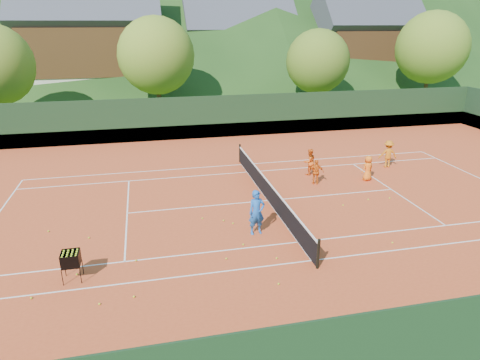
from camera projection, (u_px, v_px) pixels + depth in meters
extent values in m
plane|color=#335219|center=(268.00, 201.00, 19.99)|extent=(400.00, 400.00, 0.00)
cube|color=#BF421F|center=(268.00, 201.00, 19.99)|extent=(40.00, 24.00, 0.02)
imported|color=blue|center=(257.00, 212.00, 16.59)|extent=(0.71, 0.51, 1.81)
imported|color=#E65914|center=(309.00, 162.00, 23.15)|extent=(0.81, 0.70, 1.44)
imported|color=orange|center=(316.00, 172.00, 21.79)|extent=(0.83, 0.53, 1.31)
imported|color=orange|center=(368.00, 168.00, 22.31)|extent=(0.75, 0.60, 1.34)
imported|color=#CE6B12|center=(388.00, 154.00, 24.31)|extent=(1.11, 0.77, 1.57)
sphere|color=#B5D824|center=(279.00, 284.00, 13.58)|extent=(0.07, 0.07, 0.07)
sphere|color=#B5D824|center=(249.00, 336.00, 11.32)|extent=(0.07, 0.07, 0.07)
sphere|color=#B5D824|center=(392.00, 243.00, 16.11)|extent=(0.07, 0.07, 0.07)
sphere|color=#B5D824|center=(226.00, 259.00, 15.03)|extent=(0.07, 0.07, 0.07)
sphere|color=#B5D824|center=(224.00, 221.00, 17.90)|extent=(0.07, 0.07, 0.07)
sphere|color=#B5D824|center=(77.00, 274.00, 14.10)|extent=(0.07, 0.07, 0.07)
sphere|color=#B5D824|center=(202.00, 218.00, 18.10)|extent=(0.07, 0.07, 0.07)
sphere|color=#B5D824|center=(31.00, 298.00, 12.89)|extent=(0.07, 0.07, 0.07)
sphere|color=#B5D824|center=(343.00, 205.00, 19.40)|extent=(0.07, 0.07, 0.07)
sphere|color=#B5D824|center=(390.00, 198.00, 20.17)|extent=(0.07, 0.07, 0.07)
sphere|color=#B5D824|center=(368.00, 199.00, 20.01)|extent=(0.07, 0.07, 0.07)
sphere|color=#B5D824|center=(99.00, 304.00, 12.62)|extent=(0.07, 0.07, 0.07)
sphere|color=#B5D824|center=(277.00, 258.00, 15.06)|extent=(0.07, 0.07, 0.07)
sphere|color=#B5D824|center=(233.00, 223.00, 17.66)|extent=(0.07, 0.07, 0.07)
sphere|color=#B5D824|center=(134.00, 297.00, 12.95)|extent=(0.07, 0.07, 0.07)
sphere|color=#B5D824|center=(243.00, 245.00, 15.97)|extent=(0.07, 0.07, 0.07)
sphere|color=#B5D824|center=(48.00, 231.00, 16.99)|extent=(0.07, 0.07, 0.07)
sphere|color=#B5D824|center=(136.00, 260.00, 14.91)|extent=(0.07, 0.07, 0.07)
sphere|color=#B5D824|center=(89.00, 238.00, 16.48)|extent=(0.07, 0.07, 0.07)
cube|color=white|center=(312.00, 261.00, 14.97)|extent=(23.77, 0.06, 0.00)
cube|color=white|center=(242.00, 165.00, 25.00)|extent=(23.77, 0.06, 0.00)
cube|color=white|center=(298.00, 242.00, 16.22)|extent=(23.77, 0.06, 0.00)
cube|color=white|center=(247.00, 172.00, 23.74)|extent=(23.77, 0.06, 0.00)
cube|color=white|center=(127.00, 213.00, 18.66)|extent=(0.06, 8.23, 0.00)
cube|color=silver|center=(391.00, 189.00, 21.30)|extent=(0.06, 8.23, 0.00)
cube|color=white|center=(268.00, 200.00, 19.98)|extent=(12.80, 0.06, 0.00)
cube|color=white|center=(268.00, 200.00, 19.98)|extent=(0.06, 10.97, 0.00)
cube|color=black|center=(268.00, 192.00, 19.83)|extent=(0.03, 11.97, 0.90)
cube|color=white|center=(268.00, 182.00, 19.66)|extent=(0.05, 11.97, 0.06)
cylinder|color=black|center=(318.00, 254.00, 14.32)|extent=(0.10, 0.10, 1.10)
cylinder|color=black|center=(240.00, 153.00, 25.26)|extent=(0.10, 0.10, 1.10)
cube|color=black|center=(221.00, 117.00, 30.43)|extent=(40.00, 0.05, 3.00)
cube|color=#195827|center=(222.00, 130.00, 30.78)|extent=(40.40, 0.05, 1.00)
cylinder|color=black|center=(62.00, 278.00, 13.47)|extent=(0.02, 0.02, 0.55)
cylinder|color=black|center=(81.00, 276.00, 13.58)|extent=(0.02, 0.02, 0.55)
cylinder|color=black|center=(65.00, 269.00, 13.97)|extent=(0.02, 0.02, 0.55)
cylinder|color=black|center=(83.00, 267.00, 14.08)|extent=(0.02, 0.02, 0.55)
cube|color=black|center=(72.00, 265.00, 13.68)|extent=(0.55, 0.55, 0.02)
cube|color=black|center=(69.00, 263.00, 13.35)|extent=(0.55, 0.02, 0.45)
cube|color=black|center=(72.00, 254.00, 13.85)|extent=(0.55, 0.02, 0.45)
cube|color=black|center=(61.00, 260.00, 13.55)|extent=(0.02, 0.55, 0.45)
cube|color=black|center=(80.00, 258.00, 13.66)|extent=(0.02, 0.55, 0.45)
sphere|color=#CCE526|center=(62.00, 257.00, 13.31)|extent=(0.07, 0.07, 0.07)
sphere|color=#CCE526|center=(63.00, 255.00, 13.43)|extent=(0.07, 0.07, 0.07)
sphere|color=#CCE526|center=(63.00, 253.00, 13.56)|extent=(0.07, 0.07, 0.07)
sphere|color=#CCE526|center=(64.00, 251.00, 13.68)|extent=(0.07, 0.07, 0.07)
sphere|color=#CCE526|center=(67.00, 257.00, 13.33)|extent=(0.07, 0.07, 0.07)
sphere|color=#CCE526|center=(67.00, 255.00, 13.46)|extent=(0.07, 0.07, 0.07)
sphere|color=#CCE526|center=(68.00, 253.00, 13.58)|extent=(0.07, 0.07, 0.07)
sphere|color=#CCE526|center=(68.00, 250.00, 13.71)|extent=(0.07, 0.07, 0.07)
sphere|color=#CCE526|center=(71.00, 256.00, 13.36)|extent=(0.07, 0.07, 0.07)
sphere|color=#CCE526|center=(72.00, 254.00, 13.49)|extent=(0.07, 0.07, 0.07)
sphere|color=#CCE526|center=(72.00, 252.00, 13.61)|extent=(0.07, 0.07, 0.07)
sphere|color=#CCE526|center=(73.00, 250.00, 13.74)|extent=(0.07, 0.07, 0.07)
sphere|color=#CCE526|center=(76.00, 256.00, 13.39)|extent=(0.07, 0.07, 0.07)
sphere|color=#CCE526|center=(76.00, 254.00, 13.52)|extent=(0.07, 0.07, 0.07)
sphere|color=#CCE526|center=(77.00, 252.00, 13.64)|extent=(0.07, 0.07, 0.07)
sphere|color=#CCE526|center=(77.00, 250.00, 13.77)|extent=(0.07, 0.07, 0.07)
cube|color=beige|center=(97.00, 87.00, 44.86)|extent=(12.00, 9.00, 2.88)
cube|color=#3C2310|center=(93.00, 50.00, 43.57)|extent=(12.24, 9.18, 4.48)
cube|color=#43434B|center=(89.00, 20.00, 42.58)|extent=(13.80, 9.93, 9.93)
cube|color=beige|center=(237.00, 79.00, 51.87)|extent=(11.00, 8.00, 2.52)
cube|color=#37210F|center=(237.00, 52.00, 50.75)|extent=(11.22, 8.16, 3.92)
cube|color=#42424A|center=(237.00, 29.00, 49.86)|extent=(12.65, 8.82, 8.82)
cube|color=beige|center=(359.00, 80.00, 51.07)|extent=(10.00, 8.00, 2.70)
cube|color=#371F0F|center=(362.00, 49.00, 49.86)|extent=(10.20, 8.16, 4.20)
cube|color=#3D3D44|center=(364.00, 25.00, 48.92)|extent=(11.50, 8.82, 8.82)
cylinder|color=#3D2818|center=(2.00, 112.00, 32.68)|extent=(0.36, 0.36, 2.70)
cylinder|color=#432A1A|center=(159.00, 101.00, 36.95)|extent=(0.36, 0.36, 2.88)
sphere|color=#4E7920|center=(156.00, 56.00, 35.64)|extent=(6.40, 6.40, 6.40)
cylinder|color=#3D2518|center=(315.00, 99.00, 38.98)|extent=(0.36, 0.36, 2.52)
sphere|color=#40691C|center=(318.00, 61.00, 37.83)|extent=(5.60, 5.60, 5.60)
cylinder|color=#422C1A|center=(425.00, 90.00, 42.27)|extent=(0.36, 0.36, 3.06)
sphere|color=#47731E|center=(432.00, 48.00, 40.88)|extent=(6.80, 6.80, 6.80)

